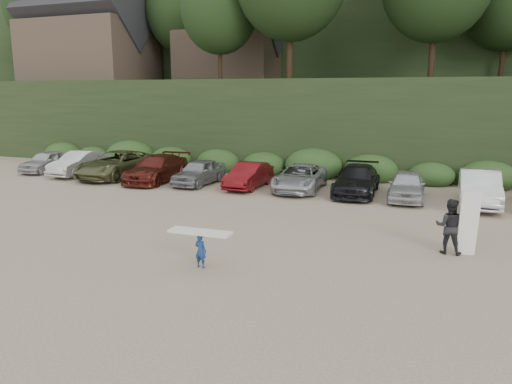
% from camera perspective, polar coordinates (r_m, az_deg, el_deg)
% --- Properties ---
extents(ground, '(120.00, 120.00, 0.00)m').
position_cam_1_polar(ground, '(16.89, 1.45, -6.63)').
color(ground, tan).
rests_on(ground, ground).
extents(hillside_backdrop, '(90.00, 41.50, 28.00)m').
position_cam_1_polar(hillside_backdrop, '(51.70, 15.56, 17.73)').
color(hillside_backdrop, black).
rests_on(hillside_backdrop, ground).
extents(parked_cars, '(39.53, 5.96, 1.63)m').
position_cam_1_polar(parked_cars, '(26.15, 8.01, 1.48)').
color(parked_cars, '#B6B5BA').
rests_on(parked_cars, ground).
extents(child_surfer, '(1.94, 0.59, 1.15)m').
position_cam_1_polar(child_surfer, '(15.11, -6.37, -5.77)').
color(child_surfer, navy).
rests_on(child_surfer, ground).
extents(adult_surfer, '(1.36, 0.75, 2.15)m').
position_cam_1_polar(adult_surfer, '(17.47, 21.40, -3.65)').
color(adult_surfer, black).
rests_on(adult_surfer, ground).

